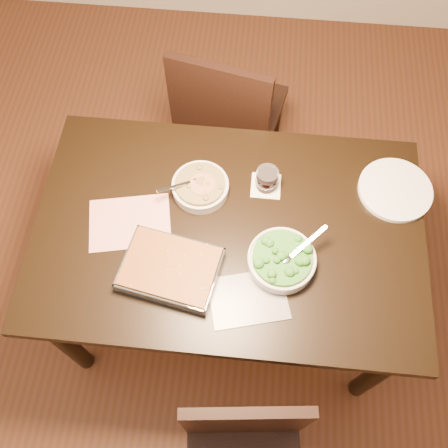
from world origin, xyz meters
name	(u,v)px	position (x,y,z in m)	size (l,w,h in m)	color
ground	(227,297)	(0.00, 0.00, 0.00)	(4.00, 4.00, 0.00)	#4D2816
table	(228,240)	(0.00, 0.00, 0.65)	(1.40, 0.90, 0.75)	black
magazine_a	(130,223)	(-0.36, -0.01, 0.75)	(0.29, 0.21, 0.01)	#BF3836
magazine_b	(248,298)	(0.09, -0.25, 0.75)	(0.25, 0.18, 0.00)	#26272E
coaster	(266,186)	(0.12, 0.19, 0.75)	(0.11, 0.11, 0.00)	white
stew_bowl	(200,186)	(-0.12, 0.15, 0.78)	(0.21, 0.21, 0.08)	silver
broccoli_bowl	(282,260)	(0.19, -0.12, 0.78)	(0.23, 0.23, 0.09)	silver
baking_dish	(171,269)	(-0.18, -0.18, 0.78)	(0.36, 0.29, 0.06)	silver
wine_tumbler	(267,179)	(0.12, 0.19, 0.80)	(0.08, 0.08, 0.09)	black
dinner_plate	(395,190)	(0.60, 0.22, 0.76)	(0.27, 0.27, 0.02)	white
chair_far	(227,115)	(-0.07, 0.70, 0.53)	(0.53, 0.53, 0.94)	black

